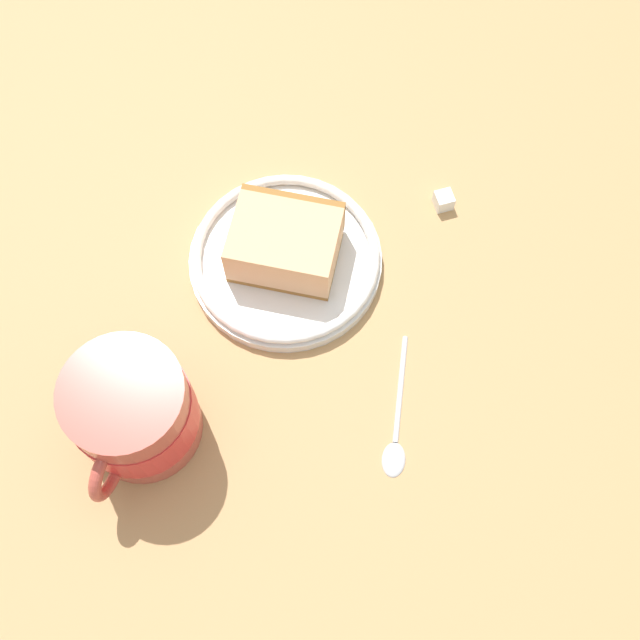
# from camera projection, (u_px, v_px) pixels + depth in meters

# --- Properties ---
(ground_plane) EXTENTS (1.45, 1.45, 0.02)m
(ground_plane) POSITION_uv_depth(u_px,v_px,m) (297.00, 298.00, 0.74)
(ground_plane) COLOR tan
(small_plate) EXTENTS (0.18, 0.18, 0.02)m
(small_plate) POSITION_uv_depth(u_px,v_px,m) (286.00, 259.00, 0.73)
(small_plate) COLOR white
(small_plate) RESTS_ON ground_plane
(cake_slice) EXTENTS (0.09, 0.10, 0.05)m
(cake_slice) POSITION_uv_depth(u_px,v_px,m) (285.00, 243.00, 0.71)
(cake_slice) COLOR #9E662D
(cake_slice) RESTS_ON small_plate
(tea_mug) EXTENTS (0.12, 0.10, 0.10)m
(tea_mug) POSITION_uv_depth(u_px,v_px,m) (133.00, 412.00, 0.63)
(tea_mug) COLOR #BF4C3F
(tea_mug) RESTS_ON ground_plane
(teaspoon) EXTENTS (0.13, 0.04, 0.01)m
(teaspoon) POSITION_uv_depth(u_px,v_px,m) (396.00, 434.00, 0.67)
(teaspoon) COLOR silver
(teaspoon) RESTS_ON ground_plane
(sugar_cube) EXTENTS (0.02, 0.02, 0.02)m
(sugar_cube) POSITION_uv_depth(u_px,v_px,m) (444.00, 200.00, 0.75)
(sugar_cube) COLOR white
(sugar_cube) RESTS_ON ground_plane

